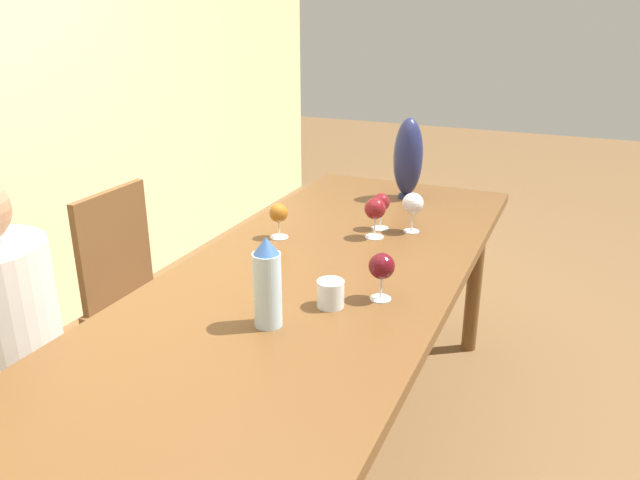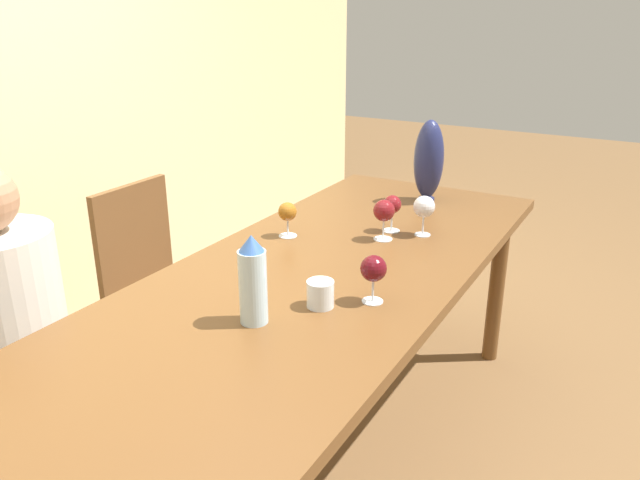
% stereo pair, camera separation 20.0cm
% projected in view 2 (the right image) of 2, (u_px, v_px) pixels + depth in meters
% --- Properties ---
extents(dining_table, '(2.57, 0.89, 0.78)m').
position_uv_depth(dining_table, '(296.00, 307.00, 1.94)').
color(dining_table, brown).
rests_on(dining_table, ground_plane).
extents(water_bottle, '(0.08, 0.08, 0.25)m').
position_uv_depth(water_bottle, '(253.00, 281.00, 1.65)').
color(water_bottle, silver).
rests_on(water_bottle, dining_table).
extents(water_tumbler, '(0.08, 0.08, 0.08)m').
position_uv_depth(water_tumbler, '(320.00, 294.00, 1.77)').
color(water_tumbler, silver).
rests_on(water_tumbler, dining_table).
extents(vase, '(0.13, 0.13, 0.36)m').
position_uv_depth(vase, '(429.00, 160.00, 2.67)').
color(vase, '#1E234C').
rests_on(vase, dining_table).
extents(wine_glass_0, '(0.08, 0.08, 0.14)m').
position_uv_depth(wine_glass_0, '(374.00, 269.00, 1.77)').
color(wine_glass_0, silver).
rests_on(wine_glass_0, dining_table).
extents(wine_glass_1, '(0.07, 0.07, 0.13)m').
position_uv_depth(wine_glass_1, '(287.00, 213.00, 2.29)').
color(wine_glass_1, silver).
rests_on(wine_glass_1, dining_table).
extents(wine_glass_2, '(0.08, 0.08, 0.15)m').
position_uv_depth(wine_glass_2, '(424.00, 207.00, 2.29)').
color(wine_glass_2, silver).
rests_on(wine_glass_2, dining_table).
extents(wine_glass_4, '(0.07, 0.07, 0.14)m').
position_uv_depth(wine_glass_4, '(392.00, 205.00, 2.34)').
color(wine_glass_4, silver).
rests_on(wine_glass_4, dining_table).
extents(wine_glass_5, '(0.08, 0.08, 0.15)m').
position_uv_depth(wine_glass_5, '(384.00, 211.00, 2.25)').
color(wine_glass_5, silver).
rests_on(wine_glass_5, dining_table).
extents(chair_near, '(0.44, 0.44, 0.90)m').
position_uv_depth(chair_near, '(3.00, 369.00, 2.01)').
color(chair_near, brown).
rests_on(chair_near, ground_plane).
extents(chair_far, '(0.44, 0.44, 0.90)m').
position_uv_depth(chair_far, '(161.00, 286.00, 2.60)').
color(chair_far, brown).
rests_on(chair_far, ground_plane).
extents(person_near, '(0.35, 0.35, 1.17)m').
position_uv_depth(person_near, '(12.00, 339.00, 1.92)').
color(person_near, '#2D2D38').
rests_on(person_near, ground_plane).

